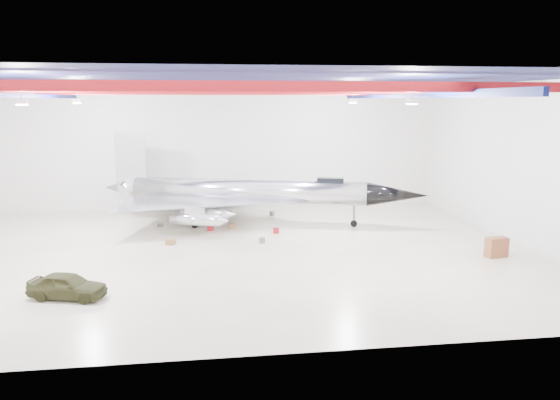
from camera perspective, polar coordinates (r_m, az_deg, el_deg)
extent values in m
plane|color=#BCB295|center=(36.02, -5.75, -5.38)|extent=(40.00, 40.00, 0.00)
plane|color=silver|center=(49.84, -6.55, 5.44)|extent=(40.00, 0.00, 40.00)
plane|color=silver|center=(40.84, 23.44, 3.55)|extent=(0.00, 30.00, 30.00)
plane|color=#0A0F38|center=(34.68, -6.09, 12.38)|extent=(40.00, 40.00, 0.00)
cube|color=maroon|center=(25.68, -5.37, 11.76)|extent=(39.50, 0.25, 0.50)
cube|color=maroon|center=(31.67, -5.88, 11.49)|extent=(39.50, 0.25, 0.50)
cube|color=maroon|center=(37.67, -6.23, 11.31)|extent=(39.50, 0.25, 0.50)
cube|color=maroon|center=(43.66, -6.48, 11.18)|extent=(39.50, 0.25, 0.50)
cube|color=#0B1145|center=(36.29, -25.66, 9.92)|extent=(0.25, 29.50, 0.40)
cube|color=#0B1145|center=(37.07, 13.16, 10.65)|extent=(0.25, 29.50, 0.40)
cube|color=silver|center=(29.96, -25.37, 9.28)|extent=(0.55, 0.55, 0.25)
cube|color=silver|center=(30.75, 13.63, 9.99)|extent=(0.55, 0.55, 0.25)
cube|color=silver|center=(41.58, -20.45, 9.67)|extent=(0.55, 0.55, 0.25)
cube|color=silver|center=(42.16, 7.60, 10.23)|extent=(0.55, 0.55, 0.25)
cylinder|color=silver|center=(43.54, -3.35, 0.94)|extent=(18.44, 7.20, 1.87)
cone|color=black|center=(42.64, 12.20, 0.52)|extent=(5.02, 3.14, 1.87)
cone|color=silver|center=(46.98, -16.28, 1.24)|extent=(3.23, 2.60, 1.87)
cube|color=silver|center=(46.28, -15.38, 4.19)|extent=(2.54, 0.86, 4.21)
cube|color=black|center=(42.49, 5.31, 2.02)|extent=(2.19, 1.31, 0.47)
cylinder|color=silver|center=(39.62, -8.87, -2.05)|extent=(3.64, 1.83, 0.84)
cylinder|color=silver|center=(41.80, -7.90, -1.36)|extent=(3.64, 1.83, 0.84)
cylinder|color=silver|center=(47.10, -5.95, 0.01)|extent=(3.64, 1.83, 0.84)
cylinder|color=silver|center=(49.32, -5.26, 0.50)|extent=(3.64, 1.83, 0.84)
cylinder|color=#59595B|center=(42.91, 7.74, -1.69)|extent=(0.17, 0.17, 1.68)
cylinder|color=black|center=(43.03, 7.72, -2.45)|extent=(0.56, 0.35, 0.52)
cylinder|color=#59595B|center=(42.61, -8.91, -1.81)|extent=(0.17, 0.17, 1.68)
cylinder|color=black|center=(42.73, -8.89, -2.57)|extent=(0.56, 0.35, 0.52)
cylinder|color=#59595B|center=(46.99, -7.18, -0.62)|extent=(0.17, 0.17, 1.68)
cylinder|color=black|center=(47.10, -7.17, -1.31)|extent=(0.56, 0.35, 0.52)
imported|color=#333319|center=(29.51, -21.35, -8.32)|extent=(4.16, 2.58, 1.32)
cube|color=brown|center=(37.10, 21.68, -4.61)|extent=(1.48, 0.93, 1.26)
cube|color=olive|center=(38.23, -11.38, -4.29)|extent=(0.71, 0.63, 0.41)
cube|color=maroon|center=(41.80, -7.27, -2.95)|extent=(0.49, 0.40, 0.34)
cylinder|color=#59595B|center=(37.88, -1.89, -4.25)|extent=(0.52, 0.52, 0.37)
cube|color=#59595B|center=(43.73, -12.42, -2.57)|extent=(0.41, 0.35, 0.26)
cylinder|color=maroon|center=(40.62, -0.41, -3.21)|extent=(0.60, 0.60, 0.41)
cube|color=olive|center=(42.24, -5.02, -2.74)|extent=(0.59, 0.49, 0.38)
cylinder|color=#59595B|center=(46.66, -0.83, -1.42)|extent=(0.59, 0.59, 0.40)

